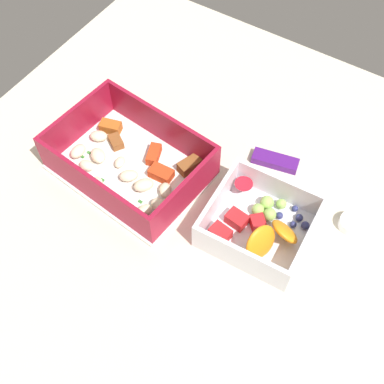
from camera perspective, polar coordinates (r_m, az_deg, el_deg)
The scene contains 5 objects.
table_surface at distance 71.64cm, azimuth 0.95°, elevation -2.56°, with size 80.00×80.00×2.00cm, color beige.
pasta_container at distance 73.60cm, azimuth -7.14°, elevation 3.37°, with size 23.17×17.37×6.64cm.
fruit_bowl at distance 68.09cm, azimuth 7.82°, elevation -3.69°, with size 14.49×13.78×5.75cm.
candy_bar at distance 76.09cm, azimuth 9.56°, elevation 3.57°, with size 7.00×2.40×1.20cm, color #51197A.
paper_cup_liner at distance 72.33cm, azimuth 17.92°, elevation -3.48°, with size 3.49×3.49×1.46cm, color white.
Camera 1 is at (18.85, -31.69, 62.42)cm, focal length 46.26 mm.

